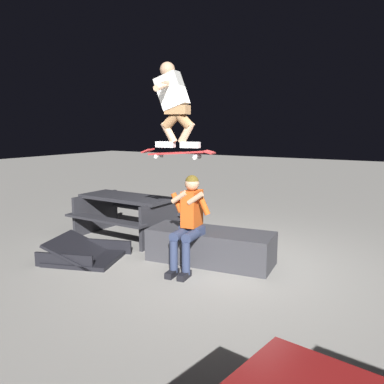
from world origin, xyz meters
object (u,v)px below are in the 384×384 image
kicker_ramp (85,255)px  picnic_table_back (127,210)px  skateboard (178,153)px  ledge_box_main (210,246)px  person_sitting_on_ledge (189,218)px  skater_airborne (173,101)px

kicker_ramp → picnic_table_back: (0.28, -1.30, 0.43)m
skateboard → kicker_ramp: bearing=17.4°
ledge_box_main → picnic_table_back: bearing=-12.7°
person_sitting_on_ledge → picnic_table_back: size_ratio=0.75×
person_sitting_on_ledge → skateboard: (0.16, 0.03, 0.89)m
person_sitting_on_ledge → ledge_box_main: bearing=-106.5°
skateboard → skater_airborne: (0.06, 0.01, 0.69)m
skateboard → ledge_box_main: bearing=-122.4°
picnic_table_back → skater_airborne: bearing=151.1°
ledge_box_main → person_sitting_on_ledge: person_sitting_on_ledge is taller
picnic_table_back → ledge_box_main: bearing=167.3°
ledge_box_main → person_sitting_on_ledge: size_ratio=1.39×
ledge_box_main → skateboard: 1.47m
person_sitting_on_ledge → kicker_ramp: bearing=16.7°
skater_airborne → picnic_table_back: bearing=-28.9°
skateboard → person_sitting_on_ledge: bearing=-169.7°
kicker_ramp → picnic_table_back: 1.40m
kicker_ramp → picnic_table_back: bearing=-77.7°
skateboard → skater_airborne: 0.69m
skater_airborne → picnic_table_back: 2.57m
skateboard → picnic_table_back: bearing=-27.8°
skateboard → skater_airborne: skater_airborne is taller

